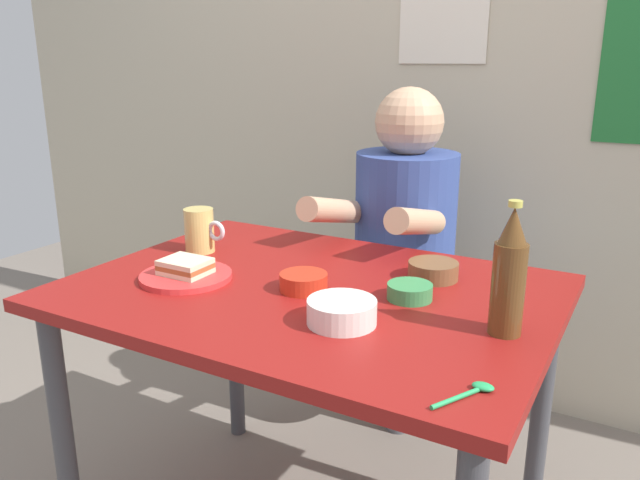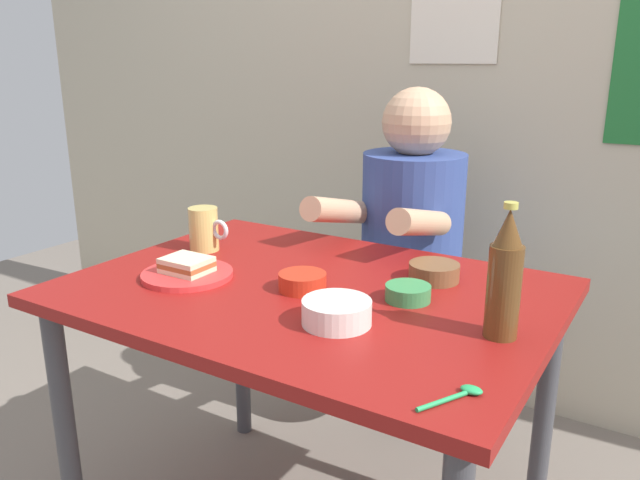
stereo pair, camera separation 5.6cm
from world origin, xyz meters
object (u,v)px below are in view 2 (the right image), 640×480
(person_seated, at_px, (411,219))
(condiment_bowl_brown, at_px, (434,271))
(plate_orange, at_px, (187,275))
(sandwich, at_px, (187,265))
(beer_bottle, at_px, (505,278))
(stool, at_px, (407,339))
(beer_mug, at_px, (204,229))
(dining_table, at_px, (309,323))

(person_seated, xyz_separation_m, condiment_bowl_brown, (0.25, -0.43, -0.00))
(plate_orange, bearing_deg, sandwich, 14.04)
(beer_bottle, bearing_deg, person_seated, 125.74)
(sandwich, bearing_deg, stool, 69.82)
(person_seated, xyz_separation_m, beer_mug, (-0.38, -0.53, 0.03))
(beer_mug, bearing_deg, plate_orange, -59.45)
(plate_orange, relative_size, beer_mug, 1.75)
(dining_table, distance_m, person_seated, 0.63)
(beer_mug, xyz_separation_m, beer_bottle, (0.85, -0.13, 0.06))
(dining_table, distance_m, condiment_bowl_brown, 0.32)
(stool, bearing_deg, beer_bottle, -54.72)
(plate_orange, xyz_separation_m, sandwich, (0.00, 0.00, 0.02))
(dining_table, relative_size, beer_bottle, 4.20)
(stool, distance_m, beer_mug, 0.80)
(dining_table, height_order, sandwich, sandwich)
(dining_table, distance_m, beer_bottle, 0.50)
(stool, relative_size, plate_orange, 2.05)
(sandwich, height_order, condiment_bowl_brown, sandwich)
(person_seated, height_order, beer_bottle, person_seated)
(stool, xyz_separation_m, condiment_bowl_brown, (0.25, -0.44, 0.41))
(sandwich, bearing_deg, person_seated, 69.53)
(plate_orange, bearing_deg, dining_table, 19.71)
(stool, xyz_separation_m, plate_orange, (-0.27, -0.73, 0.40))
(beer_mug, xyz_separation_m, condiment_bowl_brown, (0.63, 0.10, -0.04))
(plate_orange, distance_m, beer_bottle, 0.75)
(dining_table, relative_size, plate_orange, 5.00)
(dining_table, bearing_deg, stool, 91.36)
(beer_mug, relative_size, condiment_bowl_brown, 1.05)
(person_seated, distance_m, beer_mug, 0.65)
(dining_table, height_order, person_seated, person_seated)
(plate_orange, relative_size, sandwich, 2.00)
(person_seated, bearing_deg, beer_bottle, -54.26)
(stool, bearing_deg, condiment_bowl_brown, -60.60)
(person_seated, height_order, condiment_bowl_brown, person_seated)
(stool, xyz_separation_m, beer_mug, (-0.38, -0.54, 0.45))
(sandwich, height_order, beer_bottle, beer_bottle)
(sandwich, bearing_deg, beer_mug, 120.55)
(person_seated, bearing_deg, beer_mug, -125.82)
(beer_bottle, xyz_separation_m, condiment_bowl_brown, (-0.22, 0.23, -0.10))
(sandwich, bearing_deg, condiment_bowl_brown, 29.70)
(dining_table, distance_m, plate_orange, 0.32)
(stool, bearing_deg, plate_orange, -110.18)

